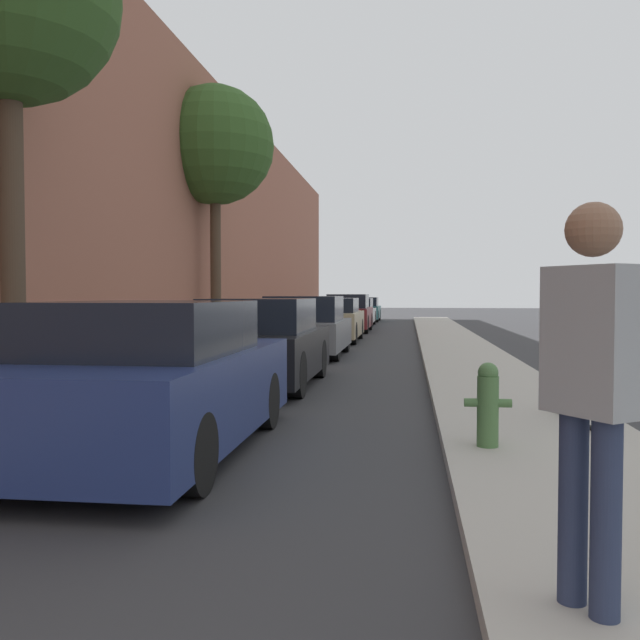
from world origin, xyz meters
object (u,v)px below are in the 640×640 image
parked_car_champagne (332,320)px  pedestrian (591,377)px  parked_car_white (356,313)px  street_tree_far (215,147)px  parked_car_navy (153,381)px  bicycle (576,394)px  parked_car_teal (364,310)px  fire_hydrant (488,403)px  parked_car_black (261,345)px  parked_car_grey (306,328)px  parked_car_maroon (349,314)px

parked_car_champagne → pedestrian: pedestrian is taller
parked_car_white → street_tree_far: (-2.56, -15.01, 4.72)m
parked_car_navy → bicycle: parked_car_navy is taller
parked_car_teal → pedestrian: 34.94m
fire_hydrant → parked_car_black: bearing=124.0°
bicycle → parked_car_grey: bearing=109.5°
parked_car_grey → parked_car_maroon: bearing=89.5°
parked_car_white → bicycle: parked_car_white is taller
parked_car_black → fire_hydrant: bearing=-56.0°
parked_car_grey → parked_car_white: bearing=89.9°
fire_hydrant → parked_car_grey: bearing=107.6°
parked_car_black → parked_car_champagne: bearing=90.1°
parked_car_black → parked_car_white: (-0.08, 21.53, -0.05)m
parked_car_black → bicycle: (4.18, -3.30, -0.25)m
fire_hydrant → bicycle: bearing=50.2°
street_tree_far → bicycle: bearing=-55.2°
pedestrian → bicycle: bearing=132.5°
parked_car_grey → street_tree_far: size_ratio=0.59×
parked_car_black → parked_car_teal: size_ratio=0.95×
parked_car_navy → parked_car_maroon: bearing=90.0°
parked_car_white → bicycle: 25.19m
parked_car_grey → fire_hydrant: (3.19, -10.08, -0.18)m
pedestrian → bicycle: 4.70m
parked_car_grey → bicycle: 9.78m
parked_car_navy → parked_car_champagne: bearing=90.1°
parked_car_black → parked_car_teal: parked_car_black is taller
parked_car_teal → fire_hydrant: size_ratio=5.45×
parked_car_champagne → parked_car_navy: bearing=-89.9°
parked_car_maroon → parked_car_navy: bearing=-90.0°
parked_car_black → bicycle: size_ratio=2.68×
parked_car_navy → parked_car_champagne: 15.46m
parked_car_maroon → pedestrian: (3.16, -24.16, 0.43)m
parked_car_white → fire_hydrant: size_ratio=6.07×
parked_car_grey → pedestrian: 13.73m
parked_car_navy → parked_car_teal: bearing=90.1°
bicycle → fire_hydrant: bearing=-136.2°
parked_car_white → fire_hydrant: (3.18, -26.12, -0.12)m
parked_car_navy → parked_car_maroon: 21.09m
parked_car_maroon → pedestrian: 24.37m
parked_car_maroon → parked_car_white: 5.20m
parked_car_teal → street_tree_far: (-2.58, -20.44, 4.71)m
pedestrian → bicycle: pedestrian is taller
pedestrian → street_tree_far: bearing=167.1°
street_tree_far → bicycle: street_tree_far is taller
pedestrian → bicycle: (1.01, 4.54, -0.71)m
fire_hydrant → street_tree_far: bearing=117.3°
parked_car_black → parked_car_white: parked_car_black is taller
parked_car_grey → fire_hydrant: bearing=-72.4°
parked_car_white → parked_car_champagne: bearing=-89.7°
street_tree_far → fire_hydrant: bearing=-62.7°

